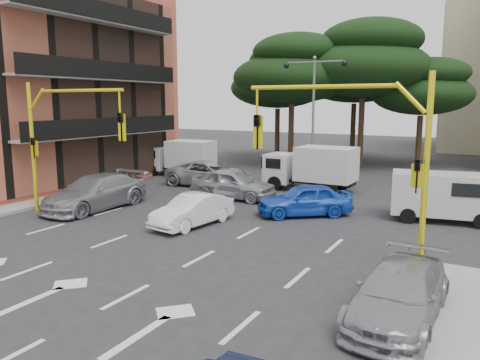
# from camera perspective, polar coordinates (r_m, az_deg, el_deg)

# --- Properties ---
(ground) EXTENTS (120.00, 120.00, 0.00)m
(ground) POSITION_cam_1_polar(r_m,az_deg,el_deg) (16.91, -10.69, -8.33)
(ground) COLOR #28282B
(ground) RESTS_ON ground
(median_strip) EXTENTS (1.40, 6.00, 0.15)m
(median_strip) POSITION_cam_1_polar(r_m,az_deg,el_deg) (30.59, 8.71, -0.07)
(median_strip) COLOR gray
(median_strip) RESTS_ON ground
(apartment_orange) EXTENTS (15.19, 16.15, 13.70)m
(apartment_orange) POSITION_cam_1_polar(r_m,az_deg,el_deg) (34.89, -25.93, 11.44)
(apartment_orange) COLOR #B24738
(apartment_orange) RESTS_ON ground
(pine_left_near) EXTENTS (9.15, 9.15, 10.23)m
(pine_left_near) POSITION_cam_1_polar(r_m,az_deg,el_deg) (37.23, 6.43, 13.31)
(pine_left_near) COLOR #382616
(pine_left_near) RESTS_ON ground
(pine_center) EXTENTS (9.98, 9.98, 11.16)m
(pine_center) POSITION_cam_1_polar(r_m,az_deg,el_deg) (37.59, 14.94, 14.08)
(pine_center) COLOR #382616
(pine_center) RESTS_ON ground
(pine_left_far) EXTENTS (8.32, 8.32, 9.30)m
(pine_left_far) POSITION_cam_1_polar(r_m,az_deg,el_deg) (42.05, 4.69, 11.96)
(pine_left_far) COLOR #382616
(pine_left_far) RESTS_ON ground
(pine_right) EXTENTS (7.49, 7.49, 8.37)m
(pine_right) POSITION_cam_1_polar(r_m,az_deg,el_deg) (38.67, 21.40, 10.53)
(pine_right) COLOR #382616
(pine_right) RESTS_ON ground
(pine_back) EXTENTS (9.15, 9.15, 10.23)m
(pine_back) POSITION_cam_1_polar(r_m,az_deg,el_deg) (42.87, 13.92, 12.60)
(pine_back) COLOR #382616
(pine_back) RESTS_ON ground
(signal_mast_right) EXTENTS (5.79, 0.37, 6.00)m
(signal_mast_right) POSITION_cam_1_polar(r_m,az_deg,el_deg) (14.81, 14.98, 4.35)
(signal_mast_right) COLOR yellow
(signal_mast_right) RESTS_ON ground
(signal_mast_left) EXTENTS (5.79, 0.37, 6.00)m
(signal_mast_left) POSITION_cam_1_polar(r_m,az_deg,el_deg) (22.39, -21.31, 5.69)
(signal_mast_left) COLOR yellow
(signal_mast_left) RESTS_ON ground
(street_lamp_center) EXTENTS (4.16, 0.36, 7.77)m
(street_lamp_center) POSITION_cam_1_polar(r_m,az_deg,el_deg) (30.17, 8.97, 10.00)
(street_lamp_center) COLOR slate
(street_lamp_center) RESTS_ON median_strip
(car_white_hatch) EXTENTS (1.90, 4.11, 1.31)m
(car_white_hatch) POSITION_cam_1_polar(r_m,az_deg,el_deg) (19.65, -5.80, -3.70)
(car_white_hatch) COLOR white
(car_white_hatch) RESTS_ON ground
(car_blue_compact) EXTENTS (4.43, 3.99, 1.46)m
(car_blue_compact) POSITION_cam_1_polar(r_m,az_deg,el_deg) (21.45, 7.85, -2.40)
(car_blue_compact) COLOR blue
(car_blue_compact) RESTS_ON ground
(car_silver_wagon) EXTENTS (2.39, 5.67, 1.63)m
(car_silver_wagon) POSITION_cam_1_polar(r_m,az_deg,el_deg) (23.60, -17.23, -1.43)
(car_silver_wagon) COLOR #9A9DA1
(car_silver_wagon) RESTS_ON ground
(car_silver_cross_a) EXTENTS (5.52, 2.57, 1.53)m
(car_silver_cross_a) POSITION_cam_1_polar(r_m,az_deg,el_deg) (28.63, -3.67, 0.76)
(car_silver_cross_a) COLOR #A9ADB1
(car_silver_cross_a) RESTS_ON ground
(car_silver_cross_b) EXTENTS (4.67, 1.91, 1.59)m
(car_silver_cross_b) POSITION_cam_1_polar(r_m,az_deg,el_deg) (24.96, -0.87, -0.47)
(car_silver_cross_b) COLOR #9FA2A7
(car_silver_cross_b) RESTS_ON ground
(car_silver_parked) EXTENTS (2.01, 4.62, 1.32)m
(car_silver_parked) POSITION_cam_1_polar(r_m,az_deg,el_deg) (12.00, 18.83, -12.93)
(car_silver_parked) COLOR #95969C
(car_silver_parked) RESTS_ON ground
(van_white) EXTENTS (4.54, 2.63, 2.13)m
(van_white) POSITION_cam_1_polar(r_m,az_deg,el_deg) (22.04, 23.57, -1.90)
(van_white) COLOR silver
(van_white) RESTS_ON ground
(box_truck_a) EXTENTS (5.20, 2.55, 2.47)m
(box_truck_a) POSITION_cam_1_polar(r_m,az_deg,el_deg) (32.91, -7.36, 2.68)
(box_truck_a) COLOR silver
(box_truck_a) RESTS_ON ground
(box_truck_b) EXTENTS (5.34, 2.36, 2.60)m
(box_truck_b) POSITION_cam_1_polar(r_m,az_deg,el_deg) (27.30, 8.58, 1.38)
(box_truck_b) COLOR silver
(box_truck_b) RESTS_ON ground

